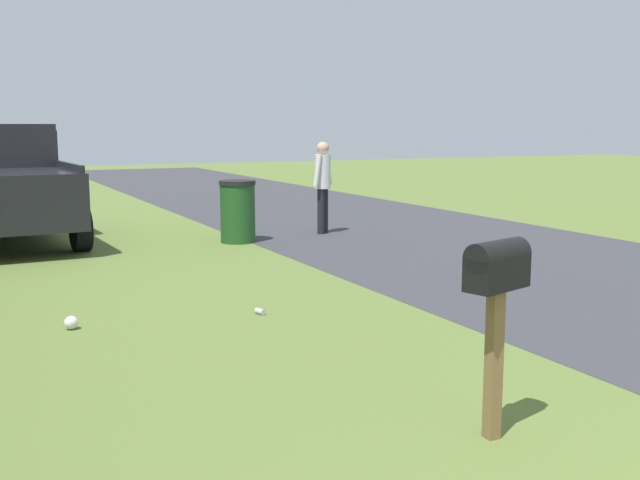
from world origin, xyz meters
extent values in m
cube|color=brown|center=(3.31, -0.15, 0.51)|extent=(0.09, 0.09, 1.01)
cube|color=black|center=(3.31, -0.15, 1.12)|extent=(0.33, 0.51, 0.22)
cylinder|color=black|center=(3.31, -0.15, 1.23)|extent=(0.33, 0.51, 0.20)
cube|color=red|center=(3.42, -0.15, 1.19)|extent=(0.02, 0.04, 0.18)
cube|color=black|center=(13.86, 2.13, 0.88)|extent=(4.97, 2.06, 0.90)
cube|color=black|center=(14.44, 2.16, 1.71)|extent=(1.74, 1.75, 0.76)
cube|color=black|center=(14.44, 2.16, 1.71)|extent=(1.70, 1.78, 0.53)
cube|color=black|center=(12.83, 1.24, 1.39)|extent=(2.54, 0.21, 0.12)
cylinder|color=black|center=(15.51, 1.31, 0.38)|extent=(0.77, 0.30, 0.76)
cylinder|color=black|center=(12.30, 1.14, 0.38)|extent=(0.77, 0.30, 0.76)
cylinder|color=#1E4C1E|center=(12.07, -1.52, 0.51)|extent=(0.62, 0.62, 1.02)
cylinder|color=black|center=(12.07, -1.52, 1.06)|extent=(0.65, 0.65, 0.08)
cylinder|color=black|center=(12.34, -3.31, 0.43)|extent=(0.14, 0.14, 0.87)
cylinder|color=black|center=(12.42, -3.42, 0.43)|extent=(0.14, 0.14, 0.87)
cylinder|color=silver|center=(12.38, -3.36, 1.20)|extent=(0.30, 0.30, 0.65)
sphere|color=tan|center=(12.38, -3.36, 1.64)|extent=(0.24, 0.24, 0.24)
cylinder|color=silver|center=(12.27, -3.20, 1.23)|extent=(0.09, 0.18, 0.59)
cylinder|color=silver|center=(12.50, -3.53, 1.23)|extent=(0.09, 0.18, 0.59)
cylinder|color=silver|center=(7.06, 0.02, 0.03)|extent=(0.13, 0.10, 0.07)
sphere|color=silver|center=(7.33, 1.98, 0.07)|extent=(0.14, 0.14, 0.14)
camera|label=1|loc=(-0.44, 2.94, 2.05)|focal=42.00mm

